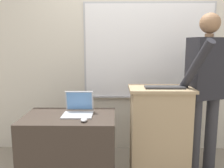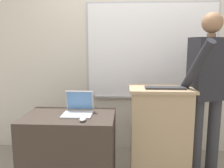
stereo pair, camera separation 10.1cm
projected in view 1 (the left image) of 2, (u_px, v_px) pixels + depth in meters
back_wall at (131, 45)px, 3.17m from camera, size 6.40×0.17×2.88m
lectern_podium at (159, 133)px, 2.52m from camera, size 0.65×0.43×1.00m
side_desk at (70, 151)px, 2.39m from camera, size 0.90×0.59×0.75m
person_presenter at (206, 84)px, 2.54m from camera, size 0.59×0.66×1.76m
laptop at (79, 108)px, 2.37m from camera, size 0.29×0.28×0.22m
wireless_keyboard at (165, 87)px, 2.39m from camera, size 0.40×0.13×0.02m
computer_mouse_by_laptop at (84, 120)px, 2.14m from camera, size 0.06×0.10×0.03m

